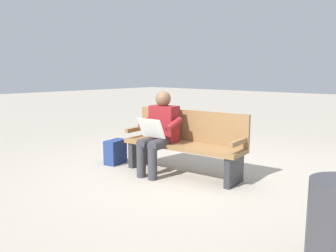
% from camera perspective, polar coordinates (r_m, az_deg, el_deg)
% --- Properties ---
extents(ground_plane, '(40.00, 40.00, 0.00)m').
position_cam_1_polar(ground_plane, '(4.92, 2.40, -8.04)').
color(ground_plane, '#A89E8E').
extents(bench_near, '(1.84, 0.65, 0.90)m').
position_cam_1_polar(bench_near, '(4.86, 2.89, -2.66)').
color(bench_near, olive).
rests_on(bench_near, ground).
extents(person_seated, '(0.60, 0.60, 1.18)m').
position_cam_1_polar(person_seated, '(4.80, -1.45, -0.74)').
color(person_seated, maroon).
rests_on(person_seated, ground).
extents(backpack, '(0.29, 0.38, 0.38)m').
position_cam_1_polar(backpack, '(5.48, -8.87, -4.33)').
color(backpack, navy).
rests_on(backpack, ground).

